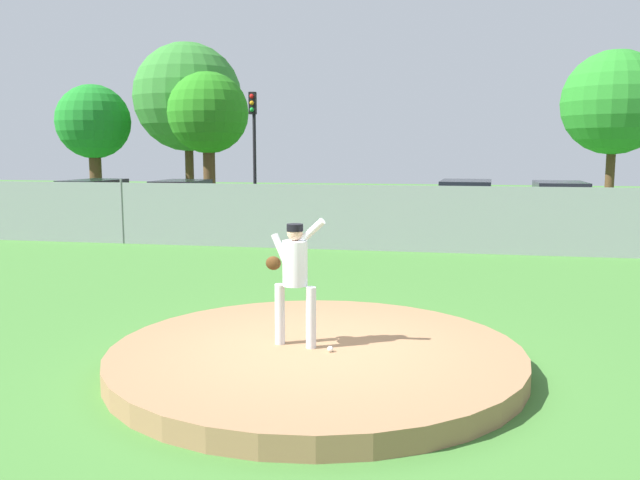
{
  "coord_description": "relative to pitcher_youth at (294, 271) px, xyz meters",
  "views": [
    {
      "loc": [
        1.62,
        -8.05,
        2.8
      ],
      "look_at": [
        -0.49,
        2.81,
        1.27
      ],
      "focal_mm": 36.97,
      "sensor_mm": 36.0,
      "label": 1
    }
  ],
  "objects": [
    {
      "name": "tree_bushy_near",
      "position": [
        9.32,
        24.79,
        3.67
      ],
      "size": [
        4.77,
        4.77,
        7.32
      ],
      "color": "#4C331E",
      "rests_on": "ground_plane"
    },
    {
      "name": "pitcher_youth",
      "position": [
        0.0,
        0.0,
        0.0
      ],
      "size": [
        0.81,
        0.32,
        1.68
      ],
      "color": "silver",
      "rests_on": "pitchers_mound"
    },
    {
      "name": "tree_slender_far",
      "position": [
        -15.54,
        22.45,
        2.86
      ],
      "size": [
        3.66,
        3.66,
        6.0
      ],
      "color": "#4C331E",
      "rests_on": "ground_plane"
    },
    {
      "name": "baseball",
      "position": [
        0.5,
        -0.17,
        -0.95
      ],
      "size": [
        0.07,
        0.07,
        0.07
      ],
      "primitive_type": "sphere",
      "color": "white",
      "rests_on": "pitchers_mound"
    },
    {
      "name": "parked_car_slate",
      "position": [
        -11.23,
        14.68,
        -0.45
      ],
      "size": [
        2.02,
        4.58,
        1.67
      ],
      "color": "slate",
      "rests_on": "ground_plane"
    },
    {
      "name": "ground_plane",
      "position": [
        0.29,
        5.99,
        -1.25
      ],
      "size": [
        80.0,
        80.0,
        0.0
      ],
      "primitive_type": "plane",
      "color": "#427A33"
    },
    {
      "name": "tree_tall_centre",
      "position": [
        -9.05,
        21.2,
        3.17
      ],
      "size": [
        3.73,
        3.73,
        6.34
      ],
      "color": "#4C331E",
      "rests_on": "ground_plane"
    },
    {
      "name": "asphalt_strip",
      "position": [
        0.29,
        14.49,
        -1.25
      ],
      "size": [
        44.0,
        7.0,
        0.01
      ],
      "primitive_type": "cube",
      "color": "#2B2B2D",
      "rests_on": "ground_plane"
    },
    {
      "name": "parked_car_silver",
      "position": [
        5.58,
        14.99,
        -0.43
      ],
      "size": [
        1.88,
        4.29,
        1.73
      ],
      "color": "#B7BABF",
      "rests_on": "ground_plane"
    },
    {
      "name": "traffic_light_near",
      "position": [
        -6.08,
        18.55,
        2.24
      ],
      "size": [
        0.28,
        0.46,
        5.13
      ],
      "color": "black",
      "rests_on": "ground_plane"
    },
    {
      "name": "parked_car_red",
      "position": [
        -7.76,
        14.8,
        -0.46
      ],
      "size": [
        1.84,
        4.17,
        1.67
      ],
      "color": "#A81919",
      "rests_on": "ground_plane"
    },
    {
      "name": "parked_car_teal",
      "position": [
        2.5,
        14.64,
        -0.41
      ],
      "size": [
        2.07,
        4.58,
        1.77
      ],
      "color": "#146066",
      "rests_on": "ground_plane"
    },
    {
      "name": "tree_broad_right",
      "position": [
        -11.03,
        23.68,
        4.12
      ],
      "size": [
        5.38,
        5.38,
        8.08
      ],
      "color": "#4C331E",
      "rests_on": "ground_plane"
    },
    {
      "name": "pitchers_mound",
      "position": [
        0.29,
        -0.01,
        -1.12
      ],
      "size": [
        5.31,
        5.31,
        0.27
      ],
      "primitive_type": "cylinder",
      "color": "#99704C",
      "rests_on": "ground_plane"
    },
    {
      "name": "chainlink_fence",
      "position": [
        0.29,
        9.99,
        -0.34
      ],
      "size": [
        39.58,
        0.07,
        1.92
      ],
      "color": "gray",
      "rests_on": "ground_plane"
    }
  ]
}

